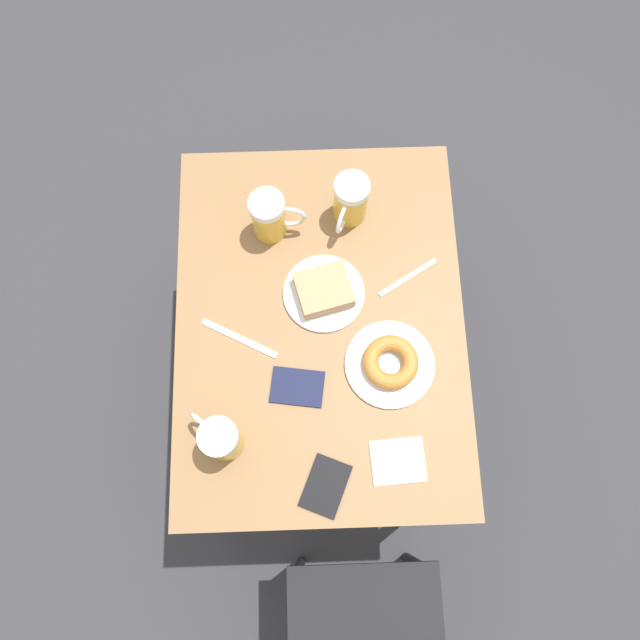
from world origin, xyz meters
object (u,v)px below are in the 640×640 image
at_px(plate_with_donut, 390,363).
at_px(beer_mug_right, 221,439).
at_px(beer_mug_left, 350,201).
at_px(napkin_folded, 398,461).
at_px(plate_with_cake, 324,291).
at_px(passport_near_edge, 297,387).
at_px(knife, 239,338).
at_px(beer_mug_center, 270,216).
at_px(fork, 408,278).
at_px(passport_far_edge, 324,486).

relative_size(plate_with_donut, beer_mug_right, 1.49).
distance_m(beer_mug_left, napkin_folded, 0.64).
relative_size(plate_with_cake, passport_near_edge, 1.49).
height_order(plate_with_cake, knife, plate_with_cake).
xyz_separation_m(beer_mug_center, fork, (-0.34, 0.15, -0.07)).
bearing_deg(beer_mug_center, knife, 74.06).
bearing_deg(beer_mug_right, plate_with_cake, -124.09).
height_order(plate_with_donut, beer_mug_center, beer_mug_center).
height_order(knife, passport_near_edge, passport_near_edge).
distance_m(fork, passport_far_edge, 0.55).
relative_size(napkin_folded, passport_far_edge, 0.87).
height_order(plate_with_cake, beer_mug_left, beer_mug_left).
relative_size(beer_mug_right, fork, 0.95).
relative_size(beer_mug_left, beer_mug_center, 1.00).
relative_size(plate_with_donut, beer_mug_center, 1.49).
xyz_separation_m(fork, knife, (0.43, 0.14, -0.00)).
bearing_deg(plate_with_cake, plate_with_donut, 129.37).
relative_size(beer_mug_left, napkin_folded, 1.12).
distance_m(beer_mug_right, knife, 0.26).
bearing_deg(knife, napkin_folded, 140.21).
height_order(napkin_folded, fork, same).
xyz_separation_m(beer_mug_left, beer_mug_center, (0.20, 0.04, 0.00)).
xyz_separation_m(plate_with_cake, beer_mug_left, (-0.07, -0.22, 0.05)).
relative_size(fork, passport_near_edge, 1.13).
relative_size(plate_with_cake, beer_mug_right, 1.39).
xyz_separation_m(plate_with_donut, beer_mug_left, (0.08, -0.41, 0.05)).
height_order(beer_mug_center, knife, beer_mug_center).
bearing_deg(passport_far_edge, passport_near_edge, -76.45).
relative_size(plate_with_donut, fork, 1.41).
bearing_deg(passport_near_edge, beer_mug_right, 35.91).
xyz_separation_m(beer_mug_center, napkin_folded, (-0.29, 0.60, -0.07)).
xyz_separation_m(beer_mug_left, knife, (0.29, 0.33, -0.07)).
height_order(plate_with_cake, fork, plate_with_cake).
height_order(plate_with_donut, knife, plate_with_donut).
height_order(fork, passport_near_edge, passport_near_edge).
bearing_deg(knife, passport_near_edge, 137.98).
height_order(fork, knife, same).
xyz_separation_m(beer_mug_left, beer_mug_right, (0.32, 0.58, 0.00)).
distance_m(beer_mug_center, beer_mug_right, 0.55).
bearing_deg(plate_with_cake, beer_mug_left, -108.59).
xyz_separation_m(plate_with_donut, passport_far_edge, (0.17, 0.28, -0.02)).
xyz_separation_m(plate_with_cake, beer_mug_right, (0.24, 0.36, 0.05)).
distance_m(napkin_folded, fork, 0.46).
bearing_deg(passport_near_edge, passport_far_edge, 103.55).
distance_m(beer_mug_left, passport_near_edge, 0.48).
height_order(beer_mug_right, passport_near_edge, beer_mug_right).
bearing_deg(beer_mug_left, plate_with_cake, 71.41).
height_order(beer_mug_left, beer_mug_right, same).
distance_m(beer_mug_right, passport_near_edge, 0.22).
relative_size(plate_with_cake, knife, 1.08).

